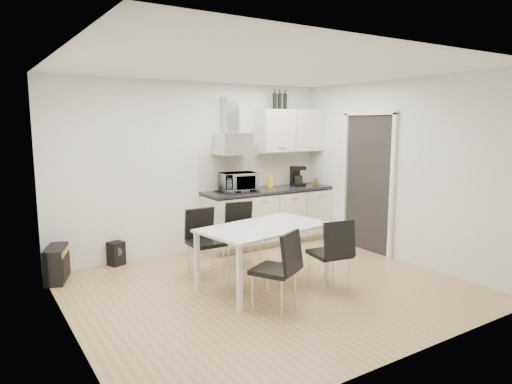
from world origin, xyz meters
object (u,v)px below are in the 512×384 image
at_px(floor_speaker, 116,253).
at_px(chair_near_right, 329,254).
at_px(chair_far_right, 244,235).
at_px(chair_far_left, 206,244).
at_px(dining_table, 264,232).
at_px(chair_near_left, 274,271).
at_px(kitchenette, 269,194).
at_px(guitar_amp, 57,264).

bearing_deg(floor_speaker, chair_near_right, -71.03).
height_order(chair_far_right, floor_speaker, chair_far_right).
distance_m(chair_far_left, chair_near_right, 1.59).
height_order(dining_table, floor_speaker, dining_table).
distance_m(chair_far_right, chair_near_left, 1.60).
bearing_deg(kitchenette, floor_speaker, 176.20).
height_order(chair_far_right, chair_near_left, same).
xyz_separation_m(kitchenette, dining_table, (-1.18, -1.64, -0.15)).
xyz_separation_m(dining_table, floor_speaker, (-1.30, 1.80, -0.51)).
distance_m(chair_far_left, guitar_amp, 1.89).
xyz_separation_m(dining_table, chair_far_left, (-0.45, 0.68, -0.24)).
relative_size(chair_near_right, guitar_amp, 1.53).
bearing_deg(floor_speaker, chair_near_left, -88.39).
bearing_deg(chair_far_right, dining_table, 86.75).
xyz_separation_m(chair_near_left, guitar_amp, (-1.78, 2.25, -0.22)).
bearing_deg(floor_speaker, chair_far_right, -53.01).
relative_size(kitchenette, chair_near_right, 2.86).
bearing_deg(guitar_amp, chair_far_right, 2.15).
relative_size(chair_far_right, floor_speaker, 2.63).
distance_m(chair_near_right, guitar_amp, 3.41).
height_order(chair_far_left, chair_far_right, same).
distance_m(kitchenette, chair_near_right, 2.30).
height_order(kitchenette, chair_far_left, kitchenette).
height_order(dining_table, guitar_amp, dining_table).
bearing_deg(chair_far_left, guitar_amp, -25.25).
bearing_deg(chair_far_left, chair_near_right, 132.22).
xyz_separation_m(chair_far_right, chair_near_left, (-0.53, -1.51, 0.00)).
bearing_deg(kitchenette, guitar_amp, -178.53).
xyz_separation_m(chair_far_left, floor_speaker, (-0.85, 1.12, -0.27)).
bearing_deg(chair_far_right, chair_near_left, 80.80).
bearing_deg(floor_speaker, guitar_amp, 177.51).
bearing_deg(chair_near_right, chair_far_left, 138.72).
bearing_deg(guitar_amp, floor_speaker, 36.90).
bearing_deg(dining_table, floor_speaker, 116.52).
relative_size(kitchenette, chair_near_left, 2.86).
distance_m(kitchenette, dining_table, 2.03).
bearing_deg(chair_far_right, guitar_amp, -7.52).
xyz_separation_m(kitchenette, chair_near_right, (-0.62, -2.18, -0.39)).
bearing_deg(floor_speaker, dining_table, -73.68).
distance_m(chair_far_right, chair_near_right, 1.41).
bearing_deg(guitar_amp, dining_table, -16.34).
distance_m(chair_far_left, chair_far_right, 0.66).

